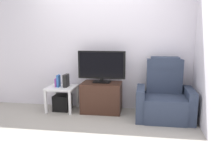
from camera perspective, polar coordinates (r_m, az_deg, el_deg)
The scene contains 11 objects.
ground_plane at distance 3.72m, azimuth -7.09°, elevation -11.97°, with size 6.40×6.40×0.00m, color #9E998E.
wall_back at distance 4.52m, azimuth -3.65°, elevation 9.18°, with size 6.40×0.06×2.60m, color silver.
wall_side at distance 3.43m, azimuth 24.54°, elevation 7.53°, with size 0.06×4.48×2.60m, color silver.
tv_stand at distance 4.36m, azimuth -2.64°, elevation -4.39°, with size 0.75×0.49×0.57m.
television at distance 4.25m, azimuth -2.66°, elevation 3.55°, with size 0.90×0.20×0.60m.
recliner_armchair at distance 4.11m, azimuth 13.16°, elevation -4.41°, with size 0.98×0.78×1.08m.
side_table at distance 4.52m, azimuth -12.62°, elevation -2.61°, with size 0.54×0.54×0.48m.
subwoofer_box at distance 4.58m, azimuth -12.48°, elevation -5.61°, with size 0.31×0.31×0.31m, color black.
book_leftmost at distance 4.50m, azimuth -13.98°, elevation -0.64°, with size 0.03×0.10×0.17m, color purple.
book_middle at distance 4.48m, azimuth -13.44°, elevation -0.23°, with size 0.04×0.12×0.24m, color #3366B2.
game_console at distance 4.45m, azimuth -11.60°, elevation -0.14°, with size 0.07×0.20×0.25m, color black.
Camera 1 is at (0.94, -3.29, 1.46)m, focal length 35.96 mm.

